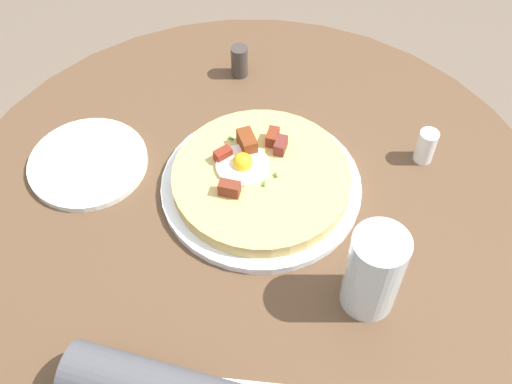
{
  "coord_description": "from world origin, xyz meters",
  "views": [
    {
      "loc": [
        0.31,
        0.4,
        1.41
      ],
      "look_at": [
        -0.02,
        -0.01,
        0.73
      ],
      "focal_mm": 43.49,
      "sensor_mm": 36.0,
      "label": 1
    }
  ],
  "objects": [
    {
      "name": "bread_plate",
      "position": [
        0.13,
        -0.22,
        0.72
      ],
      "size": [
        0.18,
        0.18,
        0.01
      ],
      "primitive_type": "cylinder",
      "color": "silver",
      "rests_on": "dining_table"
    },
    {
      "name": "pizza_plate",
      "position": [
        -0.04,
        -0.02,
        0.72
      ],
      "size": [
        0.29,
        0.29,
        0.01
      ],
      "primitive_type": "cylinder",
      "color": "white",
      "rests_on": "dining_table"
    },
    {
      "name": "pepper_shaker",
      "position": [
        -0.17,
        -0.24,
        0.74
      ],
      "size": [
        0.03,
        0.03,
        0.05
      ],
      "primitive_type": "cylinder",
      "color": "#3F3833",
      "rests_on": "dining_table"
    },
    {
      "name": "water_glass",
      "position": [
        -0.03,
        0.2,
        0.77
      ],
      "size": [
        0.07,
        0.07,
        0.13
      ],
      "primitive_type": "cylinder",
      "color": "silver",
      "rests_on": "dining_table"
    },
    {
      "name": "dining_table",
      "position": [
        0.0,
        0.0,
        0.54
      ],
      "size": [
        0.88,
        0.88,
        0.71
      ],
      "color": "brown",
      "rests_on": "ground_plane"
    },
    {
      "name": "salt_shaker",
      "position": [
        -0.26,
        0.08,
        0.74
      ],
      "size": [
        0.03,
        0.03,
        0.05
      ],
      "primitive_type": "cylinder",
      "color": "white",
      "rests_on": "dining_table"
    },
    {
      "name": "breakfast_pizza",
      "position": [
        -0.04,
        -0.03,
        0.73
      ],
      "size": [
        0.25,
        0.25,
        0.05
      ],
      "color": "tan",
      "rests_on": "pizza_plate"
    }
  ]
}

